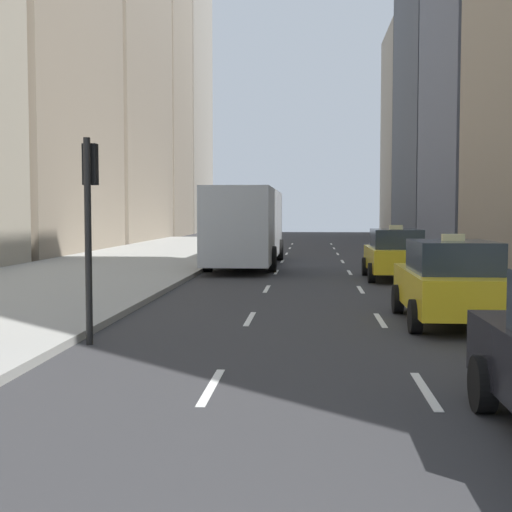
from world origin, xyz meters
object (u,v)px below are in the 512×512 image
Objects in this scene: city_bus at (247,224)px; traffic_light_pole at (89,207)px; taxi_second at (395,254)px; taxi_third at (450,281)px.

city_bus is 3.23× the size of traffic_light_pole.
taxi_second is 1.00× the size of taxi_third.
taxi_second is 1.22× the size of traffic_light_pole.
taxi_third is (0.00, -9.68, 0.00)m from taxi_second.
taxi_third is at bearing -90.00° from taxi_second.
taxi_second is at bearing 61.51° from traffic_light_pole.
taxi_third is 0.38× the size of city_bus.
city_bus is (-5.61, 15.52, 0.91)m from taxi_third.
taxi_second is 0.38× the size of city_bus.
taxi_second is 14.23m from traffic_light_pole.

